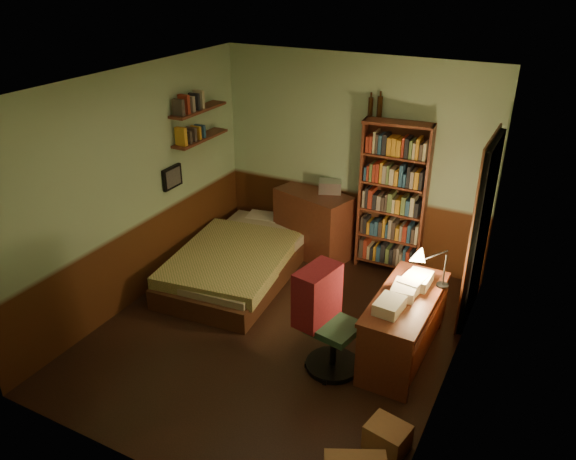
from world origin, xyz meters
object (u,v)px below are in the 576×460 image
at_px(desk, 403,326).
at_px(dresser, 313,224).
at_px(cardboard_box_b, 387,437).
at_px(office_chair, 334,322).
at_px(bookshelf, 392,199).
at_px(mini_stereo, 330,186).
at_px(bed, 241,250).
at_px(desk_lamp, 446,257).

bearing_deg(desk, dresser, 138.64).
distance_m(dresser, cardboard_box_b, 3.36).
relative_size(dresser, office_chair, 0.92).
distance_m(bookshelf, cardboard_box_b, 3.08).
height_order(mini_stereo, cardboard_box_b, mini_stereo).
height_order(dresser, bookshelf, bookshelf).
bearing_deg(bed, dresser, 52.35).
bearing_deg(bed, mini_stereo, 48.87).
relative_size(bookshelf, cardboard_box_b, 5.86).
bearing_deg(mini_stereo, desk_lamp, -57.95).
relative_size(desk_lamp, cardboard_box_b, 2.01).
bearing_deg(bookshelf, office_chair, -91.97).
distance_m(bed, mini_stereo, 1.39).
relative_size(bed, desk, 1.74).
bearing_deg(mini_stereo, cardboard_box_b, -79.64).
bearing_deg(cardboard_box_b, bookshelf, 108.51).
bearing_deg(desk, office_chair, -136.43).
height_order(desk_lamp, office_chair, desk_lamp).
bearing_deg(desk, cardboard_box_b, -77.30).
distance_m(bed, dresser, 1.06).
relative_size(desk, office_chair, 1.20).
distance_m(mini_stereo, bookshelf, 0.84).
distance_m(mini_stereo, cardboard_box_b, 3.46).
xyz_separation_m(mini_stereo, office_chair, (0.99, -2.14, -0.42)).
xyz_separation_m(dresser, office_chair, (1.16, -2.02, 0.10)).
bearing_deg(cardboard_box_b, desk_lamp, 90.01).
xyz_separation_m(bed, desk, (2.26, -0.64, 0.01)).
bearing_deg(mini_stereo, desk, -68.93).
bearing_deg(desk_lamp, office_chair, -145.86).
height_order(bookshelf, cardboard_box_b, bookshelf).
height_order(dresser, mini_stereo, mini_stereo).
xyz_separation_m(desk, office_chair, (-0.53, -0.49, 0.19)).
bearing_deg(bed, desk_lamp, -11.76).
relative_size(mini_stereo, cardboard_box_b, 0.88).
distance_m(bookshelf, desk_lamp, 1.58).
bearing_deg(desk_lamp, cardboard_box_b, -102.65).
distance_m(bookshelf, desk, 1.85).
relative_size(desk, desk_lamp, 1.98).
distance_m(mini_stereo, desk_lamp, 2.21).
xyz_separation_m(dresser, cardboard_box_b, (1.95, -2.72, -0.32)).
xyz_separation_m(bed, mini_stereo, (0.74, 1.01, 0.62)).
height_order(bookshelf, desk_lamp, bookshelf).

